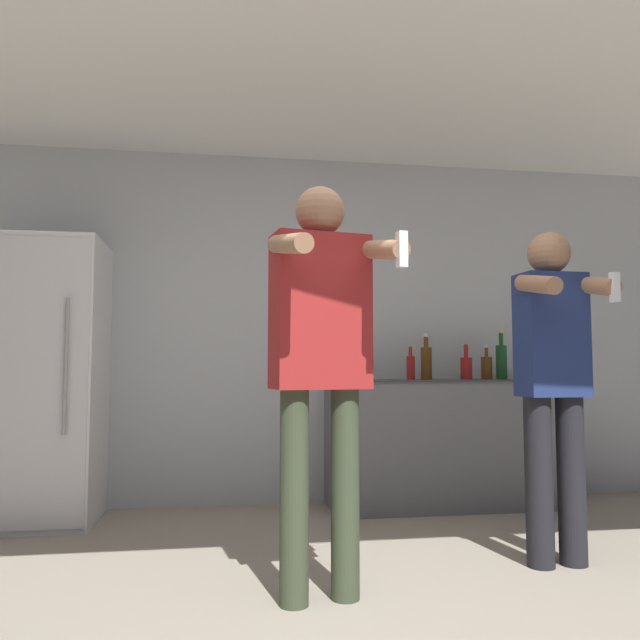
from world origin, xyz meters
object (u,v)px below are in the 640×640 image
at_px(bottle_short_whiskey, 411,366).
at_px(refrigerator, 39,380).
at_px(person_woman_foreground, 321,347).
at_px(bottle_dark_rum, 487,367).
at_px(bottle_tall_gin, 426,361).
at_px(bottle_brown_liquor, 501,360).
at_px(person_man_side, 553,375).
at_px(bottle_red_label, 466,367).

bearing_deg(bottle_short_whiskey, refrigerator, -178.85).
distance_m(bottle_short_whiskey, person_woman_foreground, 1.87).
bearing_deg(refrigerator, bottle_dark_rum, 0.94).
relative_size(bottle_tall_gin, bottle_short_whiskey, 1.39).
distance_m(bottle_brown_liquor, person_man_side, 1.39).
bearing_deg(person_man_side, bottle_dark_rum, 80.06).
distance_m(refrigerator, bottle_dark_rum, 3.06).
height_order(bottle_red_label, bottle_brown_liquor, bottle_brown_liquor).
xyz_separation_m(bottle_tall_gin, person_woman_foreground, (-1.02, -1.64, 0.04)).
distance_m(refrigerator, person_man_side, 3.10).
xyz_separation_m(bottle_dark_rum, bottle_red_label, (-0.16, 0.00, 0.00)).
relative_size(bottle_red_label, person_woman_foreground, 0.14).
distance_m(bottle_dark_rum, person_man_side, 1.36).
distance_m(refrigerator, person_woman_foreground, 2.25).
distance_m(bottle_brown_liquor, person_woman_foreground, 2.28).
xyz_separation_m(refrigerator, person_man_side, (2.82, -1.29, 0.04)).
bearing_deg(person_man_side, bottle_brown_liquor, 75.40).
bearing_deg(bottle_tall_gin, bottle_dark_rum, 0.00).
relative_size(bottle_red_label, bottle_short_whiskey, 1.08).
bearing_deg(bottle_short_whiskey, bottle_dark_rum, 0.00).
relative_size(bottle_tall_gin, bottle_brown_liquor, 0.92).
xyz_separation_m(bottle_red_label, bottle_brown_liquor, (0.27, 0.00, 0.05)).
bearing_deg(bottle_brown_liquor, person_woman_foreground, -134.07).
bearing_deg(bottle_red_label, bottle_brown_liquor, 0.00).
height_order(bottle_red_label, person_man_side, person_man_side).
distance_m(bottle_red_label, bottle_short_whiskey, 0.42).
bearing_deg(person_woman_foreground, bottle_brown_liquor, 45.93).
xyz_separation_m(bottle_brown_liquor, person_woman_foreground, (-1.59, -1.64, 0.04)).
distance_m(bottle_short_whiskey, bottle_brown_liquor, 0.69).
relative_size(bottle_short_whiskey, person_man_side, 0.14).
xyz_separation_m(person_woman_foreground, person_man_side, (1.24, 0.30, -0.12)).
height_order(person_woman_foreground, person_man_side, person_woman_foreground).
bearing_deg(person_man_side, person_woman_foreground, -166.50).
relative_size(bottle_dark_rum, person_man_side, 0.15).
relative_size(refrigerator, bottle_dark_rum, 7.24).
bearing_deg(bottle_brown_liquor, bottle_dark_rum, 180.00).
bearing_deg(bottle_dark_rum, bottle_red_label, 180.00).
xyz_separation_m(bottle_red_label, bottle_short_whiskey, (-0.42, 0.00, 0.00)).
xyz_separation_m(bottle_red_label, person_man_side, (-0.08, -1.34, -0.04)).
bearing_deg(bottle_short_whiskey, bottle_red_label, 0.00).
relative_size(bottle_tall_gin, bottle_red_label, 1.29).
distance_m(refrigerator, bottle_short_whiskey, 2.49).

